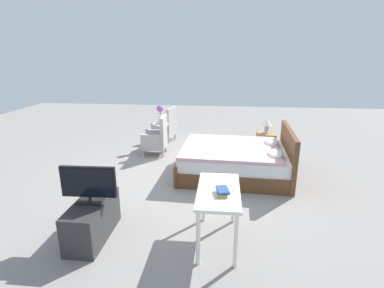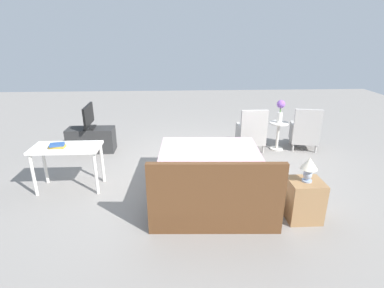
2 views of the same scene
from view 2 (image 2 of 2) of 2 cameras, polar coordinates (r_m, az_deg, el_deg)
ground_plane at (r=5.56m, az=1.01°, el=-4.83°), size 16.00×16.00×0.00m
bed at (r=4.62m, az=3.58°, el=-6.29°), size 1.76×2.16×0.96m
armchair_by_window_left at (r=6.82m, az=20.66°, el=2.06°), size 0.65×0.65×0.92m
armchair_by_window_right at (r=6.44m, az=11.21°, el=1.99°), size 0.55×0.55×0.92m
side_table at (r=6.63m, az=16.06°, el=2.11°), size 0.40×0.40×0.60m
flower_vase at (r=6.49m, az=16.50°, el=6.44°), size 0.17×0.17×0.48m
nightstand at (r=4.32m, az=20.52°, el=-9.95°), size 0.44×0.41×0.56m
table_lamp at (r=4.10m, az=21.37°, el=-3.94°), size 0.22×0.22×0.33m
tv_stand at (r=6.65m, az=-18.61°, el=0.77°), size 0.96×0.40×0.51m
tv_flatscreen at (r=6.51m, az=-19.12°, el=4.94°), size 0.21×0.70×0.49m
vanity_desk at (r=5.06m, az=-22.74°, el=-1.55°), size 1.04×0.52×0.72m
book_stack at (r=5.01m, az=-24.29°, el=-0.29°), size 0.24×0.18×0.07m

